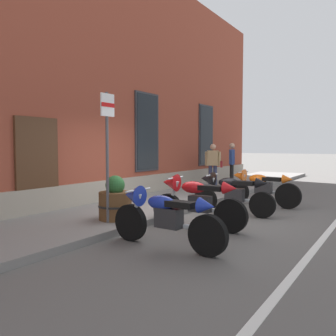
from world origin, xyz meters
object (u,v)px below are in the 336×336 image
pedestrian_blue_top (232,162)px  parking_sign (107,139)px  pedestrian_tan_coat (213,163)px  motorcycle_orange_sport (259,186)px  motorcycle_blue_sport (162,214)px  barrel_planter (115,202)px  motorcycle_black_sport (229,191)px  motorcycle_red_sport (194,200)px

pedestrian_blue_top → parking_sign: (-7.67, -0.64, 0.74)m
pedestrian_tan_coat → motorcycle_orange_sport: bearing=-133.5°
motorcycle_blue_sport → barrel_planter: barrel_planter is taller
motorcycle_blue_sport → motorcycle_black_sport: 3.16m
pedestrian_blue_top → motorcycle_black_sport: bearing=-157.6°
pedestrian_tan_coat → barrel_planter: size_ratio=1.74×
motorcycle_blue_sport → motorcycle_orange_sport: bearing=-0.3°
pedestrian_blue_top → motorcycle_blue_sport: bearing=-164.7°
barrel_planter → pedestrian_tan_coat: bearing=8.0°
motorcycle_orange_sport → parking_sign: 4.75m
motorcycle_red_sport → pedestrian_blue_top: pedestrian_blue_top is taller
motorcycle_red_sport → motorcycle_orange_sport: size_ratio=0.97×
pedestrian_tan_coat → motorcycle_blue_sport: bearing=-160.2°
pedestrian_tan_coat → barrel_planter: bearing=-172.0°
motorcycle_blue_sport → motorcycle_red_sport: (1.45, 0.20, 0.04)m
motorcycle_red_sport → pedestrian_blue_top: size_ratio=1.26×
parking_sign → pedestrian_blue_top: bearing=4.8°
motorcycle_red_sport → motorcycle_black_sport: bearing=-0.6°
motorcycle_blue_sport → barrel_planter: 1.83m
motorcycle_red_sport → motorcycle_orange_sport: (3.28, -0.22, -0.03)m
pedestrian_tan_coat → barrel_planter: pedestrian_tan_coat is taller
motorcycle_orange_sport → barrel_planter: size_ratio=2.31×
motorcycle_black_sport → motorcycle_red_sport: bearing=179.4°
motorcycle_red_sport → parking_sign: 2.10m
pedestrian_blue_top → pedestrian_tan_coat: bearing=157.8°
motorcycle_orange_sport → pedestrian_tan_coat: size_ratio=1.33×
motorcycle_blue_sport → barrel_planter: size_ratio=2.38×
motorcycle_black_sport → barrel_planter: (-2.41, 1.49, -0.06)m
motorcycle_red_sport → motorcycle_orange_sport: bearing=-3.8°
motorcycle_blue_sport → motorcycle_black_sport: motorcycle_black_sport is taller
motorcycle_orange_sport → barrel_planter: (-3.98, 1.69, -0.05)m
motorcycle_blue_sport → motorcycle_red_sport: size_ratio=1.06×
motorcycle_blue_sport → motorcycle_orange_sport: size_ratio=1.03×
motorcycle_red_sport → motorcycle_black_sport: size_ratio=1.00×
parking_sign → motorcycle_blue_sport: bearing=-105.0°
pedestrian_blue_top → barrel_planter: size_ratio=1.78×
motorcycle_orange_sport → barrel_planter: barrel_planter is taller
barrel_planter → motorcycle_orange_sport: bearing=-23.1°
motorcycle_orange_sport → motorcycle_red_sport: bearing=176.2°
motorcycle_blue_sport → pedestrian_blue_top: bearing=15.3°
motorcycle_orange_sport → pedestrian_blue_top: bearing=33.6°
parking_sign → motorcycle_red_sport: bearing=-53.5°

